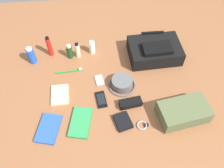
{
  "coord_description": "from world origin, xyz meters",
  "views": [
    {
      "loc": [
        -0.08,
        -0.9,
        1.27
      ],
      "look_at": [
        0.0,
        0.0,
        0.04
      ],
      "focal_mm": 37.96,
      "sensor_mm": 36.0,
      "label": 1
    }
  ],
  "objects_px": {
    "toothbrush": "(71,71)",
    "wallet": "(123,122)",
    "toiletry_pouch": "(183,112)",
    "paperback_novel": "(49,129)",
    "shampoo_bottle": "(70,52)",
    "cell_phone": "(101,99)",
    "notepad": "(60,95)",
    "wristwatch": "(143,125)",
    "sunscreen_spray": "(49,47)",
    "backpack": "(155,50)",
    "travel_guidebook": "(81,122)",
    "sunglasses_case": "(130,103)",
    "toothpaste_tube": "(92,47)",
    "deodorant_spray": "(31,55)",
    "bucket_hat": "(122,83)",
    "media_player": "(99,80)",
    "lotion_bottle": "(78,50)"
  },
  "relations": [
    {
      "from": "bucket_hat",
      "to": "paperback_novel",
      "type": "relative_size",
      "value": 0.88
    },
    {
      "from": "toothpaste_tube",
      "to": "travel_guidebook",
      "type": "relative_size",
      "value": 0.5
    },
    {
      "from": "wristwatch",
      "to": "cell_phone",
      "type": "bearing_deg",
      "value": 139.12
    },
    {
      "from": "backpack",
      "to": "deodorant_spray",
      "type": "distance_m",
      "value": 0.87
    },
    {
      "from": "wallet",
      "to": "sunscreen_spray",
      "type": "bearing_deg",
      "value": 111.5
    },
    {
      "from": "sunscreen_spray",
      "to": "shampoo_bottle",
      "type": "distance_m",
      "value": 0.15
    },
    {
      "from": "bucket_hat",
      "to": "sunglasses_case",
      "type": "relative_size",
      "value": 1.31
    },
    {
      "from": "toiletry_pouch",
      "to": "shampoo_bottle",
      "type": "height_order",
      "value": "shampoo_bottle"
    },
    {
      "from": "travel_guidebook",
      "to": "wallet",
      "type": "relative_size",
      "value": 1.97
    },
    {
      "from": "media_player",
      "to": "backpack",
      "type": "bearing_deg",
      "value": 25.19
    },
    {
      "from": "toothpaste_tube",
      "to": "paperback_novel",
      "type": "distance_m",
      "value": 0.66
    },
    {
      "from": "cell_phone",
      "to": "notepad",
      "type": "xyz_separation_m",
      "value": [
        -0.26,
        0.06,
        0.0
      ]
    },
    {
      "from": "toothpaste_tube",
      "to": "toothbrush",
      "type": "height_order",
      "value": "toothpaste_tube"
    },
    {
      "from": "media_player",
      "to": "deodorant_spray",
      "type": "bearing_deg",
      "value": 155.08
    },
    {
      "from": "deodorant_spray",
      "to": "wallet",
      "type": "height_order",
      "value": "deodorant_spray"
    },
    {
      "from": "travel_guidebook",
      "to": "wristwatch",
      "type": "relative_size",
      "value": 3.05
    },
    {
      "from": "shampoo_bottle",
      "to": "sunglasses_case",
      "type": "relative_size",
      "value": 0.82
    },
    {
      "from": "sunscreen_spray",
      "to": "bucket_hat",
      "type": "bearing_deg",
      "value": -34.14
    },
    {
      "from": "backpack",
      "to": "sunscreen_spray",
      "type": "xyz_separation_m",
      "value": [
        -0.74,
        0.08,
        0.02
      ]
    },
    {
      "from": "deodorant_spray",
      "to": "media_player",
      "type": "bearing_deg",
      "value": -24.92
    },
    {
      "from": "travel_guidebook",
      "to": "notepad",
      "type": "distance_m",
      "value": 0.25
    },
    {
      "from": "cell_phone",
      "to": "paperback_novel",
      "type": "bearing_deg",
      "value": -151.2
    },
    {
      "from": "toiletry_pouch",
      "to": "paperback_novel",
      "type": "distance_m",
      "value": 0.8
    },
    {
      "from": "sunscreen_spray",
      "to": "cell_phone",
      "type": "height_order",
      "value": "sunscreen_spray"
    },
    {
      "from": "lotion_bottle",
      "to": "cell_phone",
      "type": "relative_size",
      "value": 0.98
    },
    {
      "from": "toiletry_pouch",
      "to": "toothbrush",
      "type": "relative_size",
      "value": 1.68
    },
    {
      "from": "backpack",
      "to": "wallet",
      "type": "relative_size",
      "value": 3.38
    },
    {
      "from": "cell_phone",
      "to": "wristwatch",
      "type": "height_order",
      "value": "cell_phone"
    },
    {
      "from": "sunglasses_case",
      "to": "toothbrush",
      "type": "bearing_deg",
      "value": 132.3
    },
    {
      "from": "backpack",
      "to": "wallet",
      "type": "distance_m",
      "value": 0.59
    },
    {
      "from": "media_player",
      "to": "toothbrush",
      "type": "relative_size",
      "value": 0.49
    },
    {
      "from": "lotion_bottle",
      "to": "notepad",
      "type": "height_order",
      "value": "lotion_bottle"
    },
    {
      "from": "wallet",
      "to": "backpack",
      "type": "bearing_deg",
      "value": 45.06
    },
    {
      "from": "paperback_novel",
      "to": "wristwatch",
      "type": "height_order",
      "value": "paperback_novel"
    },
    {
      "from": "sunscreen_spray",
      "to": "wristwatch",
      "type": "height_order",
      "value": "sunscreen_spray"
    },
    {
      "from": "cell_phone",
      "to": "sunglasses_case",
      "type": "relative_size",
      "value": 0.9
    },
    {
      "from": "bucket_hat",
      "to": "toothbrush",
      "type": "distance_m",
      "value": 0.37
    },
    {
      "from": "toiletry_pouch",
      "to": "sunscreen_spray",
      "type": "xyz_separation_m",
      "value": [
        -0.82,
        0.58,
        0.03
      ]
    },
    {
      "from": "wristwatch",
      "to": "notepad",
      "type": "xyz_separation_m",
      "value": [
        -0.49,
        0.26,
        0.0
      ]
    },
    {
      "from": "toothbrush",
      "to": "wallet",
      "type": "bearing_deg",
      "value": -53.06
    },
    {
      "from": "sunscreen_spray",
      "to": "cell_phone",
      "type": "distance_m",
      "value": 0.55
    },
    {
      "from": "backpack",
      "to": "toiletry_pouch",
      "type": "relative_size",
      "value": 1.18
    },
    {
      "from": "travel_guidebook",
      "to": "sunglasses_case",
      "type": "relative_size",
      "value": 1.55
    },
    {
      "from": "toothbrush",
      "to": "travel_guidebook",
      "type": "bearing_deg",
      "value": -80.81
    },
    {
      "from": "wristwatch",
      "to": "sunscreen_spray",
      "type": "bearing_deg",
      "value": 132.23
    },
    {
      "from": "travel_guidebook",
      "to": "bucket_hat",
      "type": "bearing_deg",
      "value": 42.54
    },
    {
      "from": "toiletry_pouch",
      "to": "paperback_novel",
      "type": "relative_size",
      "value": 1.52
    },
    {
      "from": "bucket_hat",
      "to": "deodorant_spray",
      "type": "distance_m",
      "value": 0.66
    },
    {
      "from": "shampoo_bottle",
      "to": "travel_guidebook",
      "type": "relative_size",
      "value": 0.53
    },
    {
      "from": "deodorant_spray",
      "to": "travel_guidebook",
      "type": "relative_size",
      "value": 0.62
    }
  ]
}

